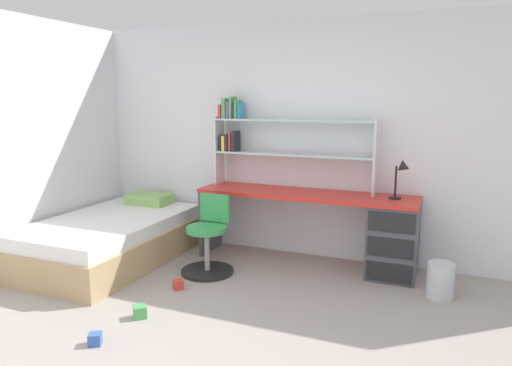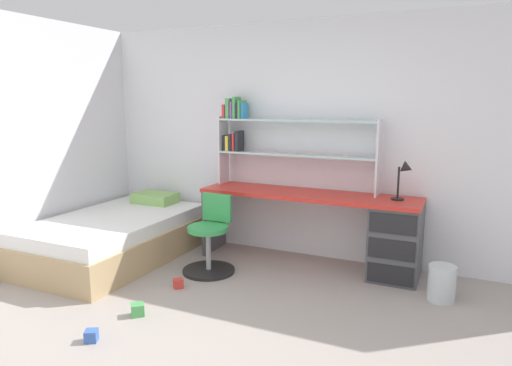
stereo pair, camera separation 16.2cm
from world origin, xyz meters
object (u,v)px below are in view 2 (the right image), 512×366
Objects in this scene: toy_block_green_0 at (138,310)px; swivel_chair at (210,242)px; desk_lamp at (405,174)px; bed_platform at (115,237)px; toy_block_blue_1 at (91,336)px; waste_bin at (442,283)px; bookshelf_hutch at (275,136)px; toy_block_red_2 at (178,283)px; desk at (367,230)px.

swivel_chair is at bearing 88.48° from toy_block_green_0.
swivel_chair is (-1.75, -0.61, -0.72)m from desk_lamp.
toy_block_blue_1 is (1.06, -1.46, -0.19)m from bed_platform.
bookshelf_hutch is at bearing 163.53° from waste_bin.
desk_lamp is 2.98m from toy_block_blue_1.
toy_block_red_2 is at bearing -95.97° from swivel_chair.
swivel_chair is 0.55m from toy_block_red_2.
desk is at bearing 49.28° from toy_block_green_0.
bed_platform is (-1.13, -0.09, -0.06)m from swivel_chair.
bookshelf_hutch is at bearing 63.46° from swivel_chair.
toy_block_blue_1 is (-0.07, -1.55, -0.25)m from swivel_chair.
desk_lamp is 2.64m from toy_block_green_0.
desk_lamp is at bearing 49.94° from toy_block_blue_1.
toy_block_green_0 is at bearing 85.04° from toy_block_blue_1.
desk reaches higher than bed_platform.
swivel_chair is at bearing -160.70° from desk_lamp.
bed_platform is at bearing 126.09° from toy_block_blue_1.
desk_lamp is 2.32m from toy_block_red_2.
desk is 2.26m from toy_block_green_0.
toy_block_red_2 is at bearing 89.05° from toy_block_blue_1.
desk_lamp is (1.37, -0.14, -0.30)m from bookshelf_hutch.
waste_bin is 2.84m from toy_block_blue_1.
bookshelf_hutch is 4.56× the size of desk_lamp.
swivel_chair is 7.80× the size of toy_block_green_0.
swivel_chair is 2.16m from waste_bin.
swivel_chair is 2.45× the size of waste_bin.
desk reaches higher than toy_block_blue_1.
bookshelf_hutch is (-1.05, 0.15, 0.88)m from desk.
toy_block_green_0 is 1.16× the size of toy_block_red_2.
toy_block_blue_1 is at bearing -90.95° from toy_block_red_2.
desk_lamp is 3.92× the size of toy_block_green_0.
toy_block_red_2 is at bearing -148.52° from desk_lamp.
waste_bin is at bearing -27.05° from desk.
desk reaches higher than waste_bin.
swivel_chair is 1.57m from toy_block_blue_1.
bookshelf_hutch is 1.32m from swivel_chair.
desk is 5.84× the size of desk_lamp.
waste_bin is 3.71× the size of toy_block_red_2.
waste_bin is (3.27, 0.32, -0.08)m from bed_platform.
desk_lamp reaches higher than toy_block_blue_1.
bookshelf_hutch is 2.18m from waste_bin.
desk is 7.18× the size of waste_bin.
waste_bin is at bearing -16.47° from bookshelf_hutch.
desk_lamp is 1.02m from waste_bin.
desk_lamp is at bearing 136.05° from waste_bin.
swivel_chair reaches higher than toy_block_blue_1.
bookshelf_hutch is 2.04m from bed_platform.
desk_lamp is 0.50× the size of swivel_chair.
desk_lamp is 1.98m from swivel_chair.
toy_block_blue_1 is (-1.49, -2.14, -0.40)m from desk.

